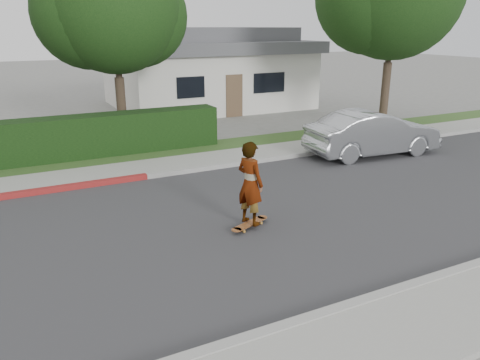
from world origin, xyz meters
The scene contains 11 objects.
ground centered at (0.00, 0.00, 0.00)m, with size 120.00×120.00×0.00m, color slate.
road centered at (0.00, 0.00, 0.01)m, with size 60.00×8.00×0.01m, color #2D2D30.
curb_near centered at (0.00, -4.10, 0.07)m, with size 60.00×0.20×0.15m, color #9E9E99.
curb_far centered at (0.00, 4.10, 0.07)m, with size 60.00×0.20×0.15m, color #9E9E99.
sidewalk_far centered at (0.00, 5.00, 0.06)m, with size 60.00×1.60×0.12m, color gray.
planting_strip centered at (0.00, 6.60, 0.05)m, with size 60.00×1.60×0.10m, color #2D4C1E.
tree_center centered at (1.49, 9.19, 4.90)m, with size 5.66×4.84×7.44m.
house centered at (8.00, 16.00, 2.10)m, with size 10.60×8.60×4.30m.
skateboard centered at (2.10, -0.48, 0.10)m, with size 1.15×0.66×0.11m.
skateboarder centered at (2.10, -0.48, 1.07)m, with size 0.69×0.46×1.90m, color white.
car_silver centered at (8.92, 3.17, 0.79)m, with size 1.67×4.78×1.57m, color #ABAEB2.
Camera 1 is at (-2.50, -9.11, 4.38)m, focal length 35.00 mm.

